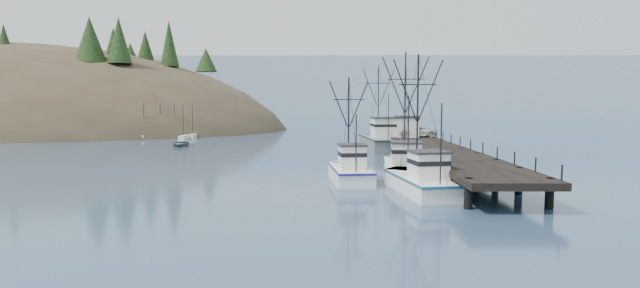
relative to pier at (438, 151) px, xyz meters
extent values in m
plane|color=navy|center=(-14.00, -16.00, -1.69)|extent=(400.00, 400.00, 0.00)
cube|color=black|center=(0.00, 0.00, 0.06)|extent=(6.00, 44.00, 0.50)
cylinder|color=black|center=(-2.60, -20.00, -0.69)|extent=(0.56, 0.56, 2.00)
cylinder|color=black|center=(2.60, -20.00, -0.69)|extent=(0.56, 0.56, 2.00)
cylinder|color=black|center=(-2.60, -15.00, -0.69)|extent=(0.56, 0.56, 2.00)
cylinder|color=black|center=(2.60, -15.00, -0.69)|extent=(0.56, 0.56, 2.00)
cylinder|color=black|center=(-2.60, -10.00, -0.69)|extent=(0.56, 0.56, 2.00)
cylinder|color=black|center=(2.60, -10.00, -0.69)|extent=(0.56, 0.56, 2.00)
cylinder|color=black|center=(-2.60, -5.00, -0.69)|extent=(0.56, 0.56, 2.00)
cylinder|color=black|center=(2.60, -5.00, -0.69)|extent=(0.56, 0.56, 2.00)
cylinder|color=black|center=(-2.60, 0.00, -0.69)|extent=(0.56, 0.56, 2.00)
cylinder|color=black|center=(2.60, 0.00, -0.69)|extent=(0.56, 0.56, 2.00)
cylinder|color=black|center=(-2.60, 5.00, -0.69)|extent=(0.56, 0.56, 2.00)
cylinder|color=black|center=(2.60, 5.00, -0.69)|extent=(0.56, 0.56, 2.00)
cylinder|color=black|center=(-2.60, 10.00, -0.69)|extent=(0.56, 0.56, 2.00)
cylinder|color=black|center=(2.60, 10.00, -0.69)|extent=(0.56, 0.56, 2.00)
cylinder|color=black|center=(-2.60, 15.00, -0.69)|extent=(0.56, 0.56, 2.00)
cylinder|color=black|center=(2.60, 15.00, -0.69)|extent=(0.56, 0.56, 2.00)
cylinder|color=black|center=(-2.60, 20.00, -0.69)|extent=(0.56, 0.56, 2.00)
cylinder|color=black|center=(2.60, 20.00, -0.69)|extent=(0.56, 0.56, 2.00)
ellipsoid|color=#382D1E|center=(-84.00, 62.00, -7.69)|extent=(132.00, 78.00, 51.00)
cube|color=beige|center=(-52.00, 40.00, -0.29)|extent=(4.00, 5.00, 2.80)
cube|color=beige|center=(-58.00, 44.00, -0.29)|extent=(4.00, 5.00, 2.80)
cube|color=beige|center=(-48.00, 46.00, -0.29)|extent=(4.00, 5.00, 2.80)
cube|color=#9EB2C6|center=(-4.00, 154.00, -1.69)|extent=(360.00, 40.00, 26.00)
cube|color=silver|center=(-54.00, 169.00, -1.69)|extent=(180.00, 25.00, 18.00)
cube|color=white|center=(-35.31, 37.62, -1.39)|extent=(1.00, 3.50, 0.90)
cylinder|color=black|center=(-35.31, 37.62, 1.51)|extent=(0.08, 0.08, 6.00)
cube|color=white|center=(-50.31, 42.42, -1.39)|extent=(1.00, 3.50, 0.90)
cylinder|color=black|center=(-50.31, 42.42, 1.51)|extent=(0.08, 0.08, 6.00)
cube|color=white|center=(-36.00, 34.11, -1.39)|extent=(1.00, 3.50, 0.90)
cylinder|color=black|center=(-36.00, 34.11, 1.51)|extent=(0.08, 0.08, 6.00)
cube|color=white|center=(-51.49, 41.74, -1.39)|extent=(1.00, 3.50, 0.90)
cylinder|color=black|center=(-51.49, 41.74, 1.51)|extent=(0.08, 0.08, 6.00)
cube|color=white|center=(-38.77, 38.38, -1.39)|extent=(1.00, 3.50, 0.90)
cylinder|color=black|center=(-38.77, 38.38, 1.51)|extent=(0.08, 0.08, 6.00)
cube|color=white|center=(-48.63, 47.67, -1.39)|extent=(1.00, 3.50, 0.90)
cylinder|color=black|center=(-48.63, 47.67, 1.51)|extent=(0.08, 0.08, 6.00)
cube|color=white|center=(-40.97, 37.37, -1.39)|extent=(1.00, 3.50, 0.90)
cylinder|color=black|center=(-40.97, 37.37, 1.51)|extent=(0.08, 0.08, 6.00)
cube|color=white|center=(-56.74, 47.42, -1.39)|extent=(1.00, 3.50, 0.90)
cylinder|color=black|center=(-56.74, 47.42, 1.51)|extent=(0.08, 0.08, 6.00)
cube|color=white|center=(-43.26, 35.43, -1.39)|extent=(1.00, 3.50, 0.90)
cylinder|color=black|center=(-43.26, 35.43, 1.51)|extent=(0.08, 0.08, 6.00)
cube|color=white|center=(-40.50, 47.02, -1.39)|extent=(1.00, 3.50, 0.90)
cylinder|color=black|center=(-40.50, 47.02, 1.51)|extent=(0.08, 0.08, 6.00)
cube|color=white|center=(-4.44, -14.48, -1.24)|extent=(4.76, 9.12, 1.60)
cube|color=white|center=(-5.15, -10.19, -1.24)|extent=(3.35, 3.35, 1.60)
cube|color=navy|center=(-4.44, -14.48, -0.54)|extent=(4.86, 9.35, 0.18)
cube|color=silver|center=(-4.26, -15.58, 0.51)|extent=(2.74, 2.80, 1.90)
cube|color=#26262B|center=(-4.26, -15.58, 1.54)|extent=(2.98, 3.06, 0.16)
cylinder|color=black|center=(-4.66, -13.16, 4.16)|extent=(0.14, 0.14, 9.19)
cylinder|color=black|center=(-3.89, -17.77, 2.32)|extent=(0.10, 0.10, 5.52)
cube|color=white|center=(-9.59, -9.41, -1.24)|extent=(3.69, 7.63, 1.60)
cube|color=white|center=(-9.96, -5.74, -1.24)|extent=(2.96, 2.96, 1.60)
cube|color=navy|center=(-9.59, -9.41, -0.54)|extent=(3.77, 7.82, 0.18)
cube|color=silver|center=(-9.50, -10.35, 0.51)|extent=(2.28, 2.28, 1.90)
cube|color=#26262B|center=(-9.50, -10.35, 1.54)|extent=(2.47, 2.48, 0.16)
cylinder|color=black|center=(-9.70, -8.28, 3.38)|extent=(0.14, 0.14, 7.65)
cylinder|color=black|center=(-9.31, -12.23, 1.85)|extent=(0.10, 0.10, 4.59)
cube|color=white|center=(-4.42, -6.40, -1.24)|extent=(4.62, 9.84, 1.60)
cube|color=white|center=(-3.93, -1.67, -1.24)|extent=(3.64, 3.64, 1.60)
cube|color=#174C5C|center=(-4.42, -6.40, -0.54)|extent=(4.72, 10.09, 0.18)
cube|color=silver|center=(-4.55, -7.61, 0.51)|extent=(2.82, 2.93, 1.90)
cube|color=#26262B|center=(-4.55, -7.61, 1.54)|extent=(3.07, 3.20, 0.16)
cylinder|color=black|center=(-4.27, -4.94, 4.64)|extent=(0.14, 0.14, 10.16)
cylinder|color=black|center=(-4.80, -10.03, 2.61)|extent=(0.10, 0.10, 6.10)
cube|color=slate|center=(-3.96, 16.88, -0.94)|extent=(5.22, 12.19, 2.20)
cube|color=slate|center=(-4.52, 22.78, -0.94)|extent=(4.10, 4.10, 2.20)
cube|color=black|center=(-3.96, 16.88, 0.06)|extent=(5.33, 12.50, 0.18)
cube|color=silver|center=(-3.81, 15.37, 1.46)|extent=(3.18, 3.60, 2.60)
cube|color=#26262B|center=(-3.81, 15.37, 2.84)|extent=(3.46, 3.93, 0.16)
cylinder|color=black|center=(-4.13, 18.70, 5.08)|extent=(0.14, 0.14, 9.83)
cylinder|color=black|center=(-3.52, 12.35, 3.11)|extent=(0.10, 0.10, 5.90)
cube|color=silver|center=(-0.79, 14.78, 1.56)|extent=(2.80, 3.00, 2.50)
cube|color=#26262B|center=(-0.79, 14.78, 2.96)|extent=(3.00, 3.20, 0.30)
imported|color=silver|center=(0.57, 14.55, 1.08)|extent=(5.68, 2.84, 1.54)
imported|color=#505559|center=(-33.17, 22.34, -1.69)|extent=(4.25, 5.56, 1.07)
camera|label=1|loc=(-11.96, -51.61, 5.37)|focal=28.00mm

